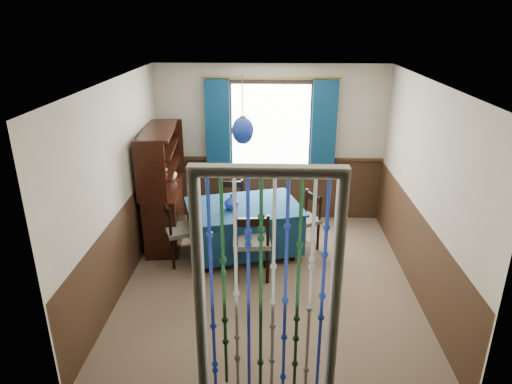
{
  "coord_description": "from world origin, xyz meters",
  "views": [
    {
      "loc": [
        0.02,
        -5.02,
        3.19
      ],
      "look_at": [
        -0.18,
        0.51,
        1.02
      ],
      "focal_mm": 32.0,
      "sensor_mm": 36.0,
      "label": 1
    }
  ],
  "objects_px": {
    "chair_right": "(305,219)",
    "pendant_lamp": "(243,130)",
    "vase_table": "(231,202)",
    "vase_sideboard": "(171,173)",
    "chair_left": "(180,230)",
    "chair_near": "(252,242)",
    "dining_table": "(244,226)",
    "chair_far": "(231,207)",
    "bowl_shelf": "(160,171)",
    "sideboard": "(164,203)"
  },
  "relations": [
    {
      "from": "bowl_shelf",
      "to": "chair_right",
      "type": "bearing_deg",
      "value": 3.69
    },
    {
      "from": "dining_table",
      "to": "chair_left",
      "type": "bearing_deg",
      "value": -179.84
    },
    {
      "from": "dining_table",
      "to": "chair_left",
      "type": "height_order",
      "value": "chair_left"
    },
    {
      "from": "chair_far",
      "to": "pendant_lamp",
      "type": "relative_size",
      "value": 0.93
    },
    {
      "from": "sideboard",
      "to": "bowl_shelf",
      "type": "height_order",
      "value": "sideboard"
    },
    {
      "from": "dining_table",
      "to": "chair_right",
      "type": "distance_m",
      "value": 0.88
    },
    {
      "from": "dining_table",
      "to": "chair_far",
      "type": "bearing_deg",
      "value": 93.55
    },
    {
      "from": "chair_left",
      "to": "vase_table",
      "type": "xyz_separation_m",
      "value": [
        0.69,
        0.15,
        0.35
      ]
    },
    {
      "from": "dining_table",
      "to": "chair_right",
      "type": "height_order",
      "value": "chair_right"
    },
    {
      "from": "chair_near",
      "to": "vase_table",
      "type": "relative_size",
      "value": 5.02
    },
    {
      "from": "chair_near",
      "to": "chair_far",
      "type": "xyz_separation_m",
      "value": [
        -0.37,
        1.27,
        -0.06
      ]
    },
    {
      "from": "chair_far",
      "to": "pendant_lamp",
      "type": "distance_m",
      "value": 1.51
    },
    {
      "from": "chair_left",
      "to": "bowl_shelf",
      "type": "distance_m",
      "value": 0.85
    },
    {
      "from": "dining_table",
      "to": "bowl_shelf",
      "type": "xyz_separation_m",
      "value": [
        -1.14,
        0.08,
        0.76
      ]
    },
    {
      "from": "sideboard",
      "to": "pendant_lamp",
      "type": "distance_m",
      "value": 1.74
    },
    {
      "from": "bowl_shelf",
      "to": "sideboard",
      "type": "bearing_deg",
      "value": 100.99
    },
    {
      "from": "bowl_shelf",
      "to": "chair_far",
      "type": "bearing_deg",
      "value": 31.45
    },
    {
      "from": "vase_table",
      "to": "vase_sideboard",
      "type": "distance_m",
      "value": 1.28
    },
    {
      "from": "chair_near",
      "to": "pendant_lamp",
      "type": "relative_size",
      "value": 1.06
    },
    {
      "from": "chair_near",
      "to": "vase_table",
      "type": "xyz_separation_m",
      "value": [
        -0.29,
        0.53,
        0.32
      ]
    },
    {
      "from": "dining_table",
      "to": "chair_far",
      "type": "distance_m",
      "value": 0.68
    },
    {
      "from": "chair_far",
      "to": "chair_left",
      "type": "height_order",
      "value": "chair_left"
    },
    {
      "from": "chair_left",
      "to": "pendant_lamp",
      "type": "bearing_deg",
      "value": 84.11
    },
    {
      "from": "chair_near",
      "to": "sideboard",
      "type": "xyz_separation_m",
      "value": [
        -1.34,
        1.02,
        0.09
      ]
    },
    {
      "from": "vase_table",
      "to": "pendant_lamp",
      "type": "bearing_deg",
      "value": 33.36
    },
    {
      "from": "chair_right",
      "to": "pendant_lamp",
      "type": "bearing_deg",
      "value": 73.09
    },
    {
      "from": "pendant_lamp",
      "to": "sideboard",
      "type": "bearing_deg",
      "value": 162.05
    },
    {
      "from": "chair_near",
      "to": "sideboard",
      "type": "height_order",
      "value": "sideboard"
    },
    {
      "from": "chair_right",
      "to": "pendant_lamp",
      "type": "height_order",
      "value": "pendant_lamp"
    },
    {
      "from": "bowl_shelf",
      "to": "vase_table",
      "type": "bearing_deg",
      "value": -10.68
    },
    {
      "from": "chair_far",
      "to": "vase_table",
      "type": "height_order",
      "value": "vase_table"
    },
    {
      "from": "dining_table",
      "to": "sideboard",
      "type": "xyz_separation_m",
      "value": [
        -1.2,
        0.39,
        0.17
      ]
    },
    {
      "from": "dining_table",
      "to": "chair_far",
      "type": "xyz_separation_m",
      "value": [
        -0.23,
        0.64,
        0.02
      ]
    },
    {
      "from": "dining_table",
      "to": "chair_far",
      "type": "height_order",
      "value": "chair_far"
    },
    {
      "from": "chair_left",
      "to": "chair_near",
      "type": "bearing_deg",
      "value": 46.53
    },
    {
      "from": "vase_table",
      "to": "sideboard",
      "type": "bearing_deg",
      "value": 154.65
    },
    {
      "from": "chair_right",
      "to": "pendant_lamp",
      "type": "xyz_separation_m",
      "value": [
        -0.86,
        -0.21,
        1.35
      ]
    },
    {
      "from": "chair_far",
      "to": "bowl_shelf",
      "type": "xyz_separation_m",
      "value": [
        -0.91,
        -0.56,
        0.75
      ]
    },
    {
      "from": "chair_near",
      "to": "bowl_shelf",
      "type": "distance_m",
      "value": 1.62
    },
    {
      "from": "bowl_shelf",
      "to": "dining_table",
      "type": "bearing_deg",
      "value": -4.05
    },
    {
      "from": "chair_right",
      "to": "bowl_shelf",
      "type": "xyz_separation_m",
      "value": [
        -2.0,
        -0.13,
        0.75
      ]
    },
    {
      "from": "chair_far",
      "to": "chair_right",
      "type": "bearing_deg",
      "value": 156.78
    },
    {
      "from": "chair_left",
      "to": "pendant_lamp",
      "type": "height_order",
      "value": "pendant_lamp"
    },
    {
      "from": "sideboard",
      "to": "vase_table",
      "type": "distance_m",
      "value": 1.18
    },
    {
      "from": "vase_table",
      "to": "bowl_shelf",
      "type": "relative_size",
      "value": 0.88
    },
    {
      "from": "chair_right",
      "to": "dining_table",
      "type": "bearing_deg",
      "value": 73.09
    },
    {
      "from": "sideboard",
      "to": "vase_sideboard",
      "type": "relative_size",
      "value": 8.13
    },
    {
      "from": "chair_near",
      "to": "sideboard",
      "type": "relative_size",
      "value": 0.55
    },
    {
      "from": "chair_near",
      "to": "bowl_shelf",
      "type": "bearing_deg",
      "value": 145.84
    },
    {
      "from": "pendant_lamp",
      "to": "vase_sideboard",
      "type": "relative_size",
      "value": 4.26
    }
  ]
}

